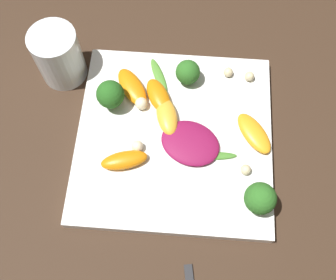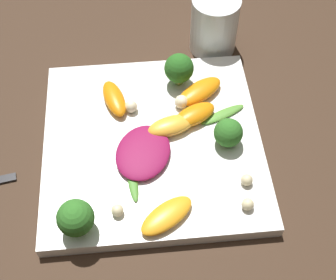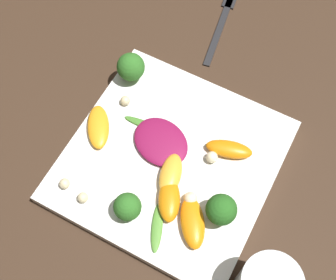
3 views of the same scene
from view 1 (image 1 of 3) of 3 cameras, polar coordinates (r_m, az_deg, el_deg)
ground_plane at (r=0.59m, az=0.88°, el=-0.02°), size 2.40×2.40×0.00m
plate at (r=0.58m, az=0.89°, el=0.34°), size 0.28×0.28×0.02m
drinking_glass at (r=0.64m, az=-15.60°, el=11.70°), size 0.07×0.07×0.09m
radicchio_leaf_0 at (r=0.56m, az=3.24°, el=-0.43°), size 0.09×0.10×0.01m
orange_segment_0 at (r=0.59m, az=-1.38°, el=6.39°), size 0.07×0.06×0.02m
orange_segment_1 at (r=0.58m, az=-0.16°, el=3.50°), size 0.07×0.05×0.02m
orange_segment_2 at (r=0.56m, az=-6.37°, el=-2.93°), size 0.04×0.07×0.02m
orange_segment_3 at (r=0.61m, az=-5.24°, el=7.68°), size 0.08×0.07×0.02m
orange_segment_4 at (r=0.58m, az=12.37°, el=0.96°), size 0.08×0.07×0.01m
broccoli_floret_0 at (r=0.58m, az=-8.36°, el=6.54°), size 0.04×0.04×0.05m
broccoli_floret_1 at (r=0.53m, az=13.24°, el=-8.26°), size 0.04×0.04×0.05m
broccoli_floret_2 at (r=0.60m, az=2.89°, el=9.78°), size 0.04×0.04×0.04m
arugula_sprig_0 at (r=0.62m, az=-1.33°, el=9.24°), size 0.07×0.04×0.01m
arugula_sprig_1 at (r=0.56m, az=6.50°, el=-2.30°), size 0.02×0.07×0.00m
macadamia_nut_0 at (r=0.63m, az=11.73°, el=9.03°), size 0.01×0.01×0.01m
macadamia_nut_1 at (r=0.56m, az=11.22°, el=-4.24°), size 0.01×0.01×0.01m
macadamia_nut_2 at (r=0.56m, az=-4.49°, el=-0.90°), size 0.02×0.02×0.02m
macadamia_nut_3 at (r=0.63m, az=8.73°, el=9.70°), size 0.01×0.01×0.01m
macadamia_nut_4 at (r=0.59m, az=-3.90°, el=5.31°), size 0.02×0.02×0.02m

